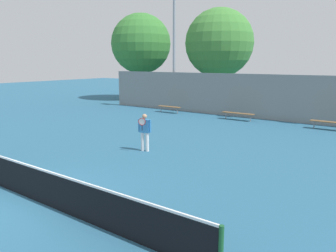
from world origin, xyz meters
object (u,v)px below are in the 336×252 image
object	(u,v)px
light_pole_near_left	(174,36)
tree_dark_dense	(141,44)
tennis_net	(31,182)
tennis_player	(145,130)
bench_adjacent_court	(331,122)
bench_courtside_near	(169,107)
tree_green_tall	(219,43)
bench_courtside_far	(238,114)

from	to	relation	value
light_pole_near_left	tree_dark_dense	size ratio (longest dim) A/B	1.11
tennis_net	tennis_player	xyz separation A→B (m)	(-0.64, 5.56, 0.39)
tennis_player	bench_adjacent_court	bearing A→B (deg)	41.70
bench_courtside_near	tree_green_tall	world-z (taller)	tree_green_tall
bench_courtside_near	tree_green_tall	distance (m)	8.92
bench_courtside_near	tree_dark_dense	size ratio (longest dim) A/B	0.22
tree_green_tall	bench_adjacent_court	bearing A→B (deg)	-34.92
tree_dark_dense	bench_courtside_near	bearing A→B (deg)	-37.22
tennis_player	tree_dark_dense	bearing A→B (deg)	113.04
bench_adjacent_court	light_pole_near_left	distance (m)	12.71
bench_courtside_far	light_pole_near_left	bearing A→B (deg)	164.97
tree_dark_dense	bench_adjacent_court	bearing A→B (deg)	-16.93
bench_courtside_far	tree_dark_dense	distance (m)	14.65
tennis_net	tennis_player	bearing A→B (deg)	96.57
bench_adjacent_court	light_pole_near_left	world-z (taller)	light_pole_near_left
light_pole_near_left	tree_green_tall	bearing A→B (deg)	81.99
bench_adjacent_court	tree_green_tall	distance (m)	13.92
bench_courtside_far	tree_green_tall	size ratio (longest dim) A/B	0.25
tennis_net	bench_courtside_near	world-z (taller)	tennis_net
bench_courtside_near	light_pole_near_left	size ratio (longest dim) A/B	0.20
tennis_net	light_pole_near_left	distance (m)	18.41
bench_courtside_near	tree_green_tall	bearing A→B (deg)	88.92
bench_courtside_near	light_pole_near_left	world-z (taller)	light_pole_near_left
tennis_player	light_pole_near_left	bearing A→B (deg)	101.51
bench_courtside_far	bench_courtside_near	bearing A→B (deg)	180.00
tennis_player	tree_green_tall	bearing A→B (deg)	89.82
tennis_player	bench_courtside_near	bearing A→B (deg)	102.57
tree_green_tall	light_pole_near_left	bearing A→B (deg)	-98.01
bench_adjacent_court	tree_green_tall	bearing A→B (deg)	145.08
tennis_net	bench_courtside_far	world-z (taller)	tennis_net
bench_courtside_near	bench_courtside_far	size ratio (longest dim) A/B	0.88
bench_courtside_near	bench_adjacent_court	xyz separation A→B (m)	(10.83, -0.00, 0.00)
tree_green_tall	tennis_player	bearing A→B (deg)	-72.74
light_pole_near_left	bench_courtside_far	bearing A→B (deg)	-15.03
light_pole_near_left	tree_dark_dense	world-z (taller)	light_pole_near_left
bench_courtside_near	tree_dark_dense	xyz separation A→B (m)	(-7.23, 5.50, 4.97)
light_pole_near_left	tree_green_tall	world-z (taller)	light_pole_near_left
bench_courtside_far	tennis_player	bearing A→B (deg)	-90.53
tennis_net	light_pole_near_left	world-z (taller)	light_pole_near_left
bench_adjacent_court	tree_dark_dense	world-z (taller)	tree_dark_dense
tree_green_tall	tree_dark_dense	distance (m)	7.63
bench_courtside_near	bench_courtside_far	bearing A→B (deg)	-0.00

